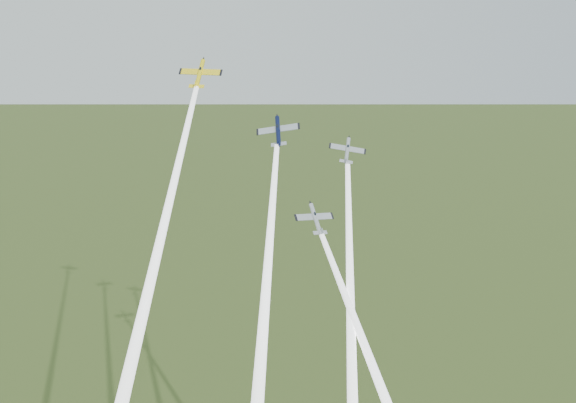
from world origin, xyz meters
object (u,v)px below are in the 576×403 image
(plane_yellow, at_px, (200,74))
(plane_navy, at_px, (278,131))
(plane_silver_low, at_px, (316,219))
(plane_silver_right, at_px, (347,150))

(plane_yellow, height_order, plane_navy, plane_yellow)
(plane_silver_low, bearing_deg, plane_silver_right, 34.43)
(plane_silver_low, bearing_deg, plane_navy, 92.24)
(plane_yellow, relative_size, plane_silver_low, 1.08)
(plane_yellow, height_order, plane_silver_low, plane_yellow)
(plane_yellow, distance_m, plane_silver_low, 35.49)
(plane_navy, height_order, plane_silver_low, plane_navy)
(plane_navy, relative_size, plane_silver_right, 1.17)
(plane_yellow, xyz_separation_m, plane_navy, (13.72, -6.25, -10.27))
(plane_navy, relative_size, plane_silver_low, 1.07)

